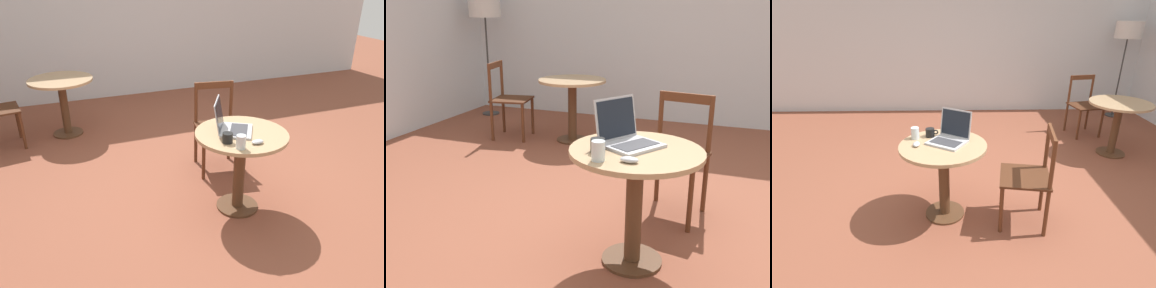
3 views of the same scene
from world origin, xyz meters
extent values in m
plane|color=brown|center=(0.00, 0.00, 0.00)|extent=(16.00, 16.00, 0.00)
cube|color=silver|center=(3.23, 0.00, 1.35)|extent=(0.06, 9.40, 2.70)
cylinder|color=#51331E|center=(-0.38, -0.16, 0.01)|extent=(0.37, 0.37, 0.02)
cylinder|color=#51331E|center=(-0.38, -0.16, 0.36)|extent=(0.10, 0.10, 0.68)
cylinder|color=tan|center=(-0.38, -0.16, 0.72)|extent=(0.78, 0.78, 0.03)
cylinder|color=#51331E|center=(1.87, 1.14, 0.01)|extent=(0.37, 0.37, 0.02)
cylinder|color=#51331E|center=(1.87, 1.14, 0.36)|extent=(0.10, 0.10, 0.68)
cylinder|color=tan|center=(1.87, 1.14, 0.72)|extent=(0.78, 0.78, 0.03)
cylinder|color=#562D19|center=(0.12, -0.44, 0.23)|extent=(0.04, 0.04, 0.46)
cylinder|color=#562D19|center=(0.18, -0.06, 0.23)|extent=(0.04, 0.04, 0.46)
cylinder|color=#562D19|center=(0.49, -0.50, 0.23)|extent=(0.04, 0.04, 0.46)
cylinder|color=#562D19|center=(0.56, -0.12, 0.23)|extent=(0.04, 0.04, 0.46)
cube|color=#492715|center=(0.34, -0.28, 0.47)|extent=(0.50, 0.50, 0.02)
cylinder|color=#562D19|center=(0.49, -0.50, 0.69)|extent=(0.04, 0.04, 0.43)
cylinder|color=#562D19|center=(0.56, -0.12, 0.69)|extent=(0.04, 0.04, 0.43)
cube|color=#562D19|center=(0.52, -0.31, 0.87)|extent=(0.09, 0.41, 0.07)
cylinder|color=#562D19|center=(1.96, 1.71, 0.23)|extent=(0.04, 0.04, 0.46)
cylinder|color=#562D19|center=(1.59, 1.65, 0.23)|extent=(0.04, 0.04, 0.46)
cube|color=#B7B7BC|center=(-0.34, -0.13, 0.74)|extent=(0.40, 0.38, 0.02)
cube|color=#38383D|center=(-0.35, -0.15, 0.75)|extent=(0.30, 0.26, 0.00)
cube|color=#B7B7BC|center=(-0.27, 0.00, 0.87)|extent=(0.29, 0.21, 0.25)
cube|color=black|center=(-0.27, -0.01, 0.87)|extent=(0.27, 0.19, 0.22)
ellipsoid|color=#B7B7BC|center=(-0.61, -0.18, 0.75)|extent=(0.06, 0.10, 0.03)
cylinder|color=black|center=(-0.50, 0.03, 0.77)|extent=(0.08, 0.08, 0.08)
torus|color=black|center=(-0.45, 0.03, 0.77)|extent=(0.05, 0.01, 0.05)
cylinder|color=silver|center=(-0.64, -0.01, 0.78)|extent=(0.07, 0.07, 0.11)
camera|label=1|loc=(-2.87, 1.24, 1.98)|focal=35.00mm
camera|label=2|loc=(-2.66, -0.68, 1.49)|focal=40.00mm
camera|label=3|loc=(-0.26, -2.56, 1.79)|focal=28.00mm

